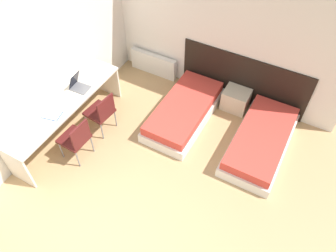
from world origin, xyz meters
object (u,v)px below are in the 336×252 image
object	(u,v)px
chair_near_laptop	(101,111)
bed_near_door	(261,141)
laptop	(78,85)
nightstand	(236,100)
chair_near_notebook	(76,138)
bed_near_window	(184,111)

from	to	relation	value
chair_near_laptop	bed_near_door	bearing A→B (deg)	25.82
laptop	chair_near_laptop	bearing A→B (deg)	-12.48
nightstand	laptop	world-z (taller)	laptop
nightstand	chair_near_notebook	bearing A→B (deg)	-128.43
chair_near_laptop	laptop	world-z (taller)	laptop
chair_near_notebook	laptop	xyz separation A→B (m)	(-0.50, 0.78, 0.34)
nightstand	bed_near_door	bearing A→B (deg)	-44.31
bed_near_door	nightstand	bearing A→B (deg)	135.69
bed_near_window	bed_near_door	size ratio (longest dim) A/B	1.00
bed_near_window	nightstand	size ratio (longest dim) A/B	3.84
bed_near_window	bed_near_door	xyz separation A→B (m)	(1.51, 0.00, 0.00)
bed_near_window	nightstand	xyz separation A→B (m)	(0.76, 0.74, 0.03)
chair_near_laptop	chair_near_notebook	bearing A→B (deg)	-84.28
chair_near_laptop	bed_near_window	bearing A→B (deg)	45.81
bed_near_door	chair_near_notebook	bearing A→B (deg)	-147.87
chair_near_laptop	chair_near_notebook	distance (m)	0.70
nightstand	chair_near_notebook	size ratio (longest dim) A/B	0.58
bed_near_window	chair_near_notebook	size ratio (longest dim) A/B	2.21
bed_near_window	bed_near_door	bearing A→B (deg)	0.00
chair_near_laptop	laptop	bearing A→B (deg)	176.97
bed_near_door	nightstand	distance (m)	1.06
bed_near_window	chair_near_notebook	bearing A→B (deg)	-124.69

